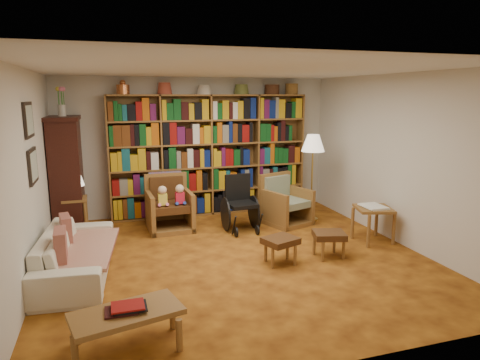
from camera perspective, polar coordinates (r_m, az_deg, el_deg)
name	(u,v)px	position (r m, az deg, el deg)	size (l,w,h in m)	color
floor	(237,258)	(5.94, -0.38, -10.33)	(5.00, 5.00, 0.00)	#B86C1C
ceiling	(237,70)	(5.54, -0.41, 14.50)	(5.00, 5.00, 0.00)	silver
wall_back	(198,146)	(8.01, -5.65, 4.48)	(5.00, 5.00, 0.00)	silver
wall_front	(333,220)	(3.35, 12.24, -5.24)	(5.00, 5.00, 0.00)	silver
wall_left	(28,179)	(5.44, -26.46, 0.15)	(5.00, 5.00, 0.00)	silver
wall_right	(398,159)	(6.76, 20.33, 2.59)	(5.00, 5.00, 0.00)	silver
bookshelf	(210,151)	(7.89, -3.96, 3.83)	(3.60, 0.30, 2.42)	brown
curio_cabinet	(67,173)	(7.42, -22.08, 0.85)	(0.50, 0.95, 2.40)	#38140F
framed_pictures	(31,143)	(5.68, -26.12, 4.43)	(0.03, 0.52, 0.97)	black
sofa	(76,253)	(5.69, -20.99, -9.11)	(0.75, 1.92, 0.56)	beige
sofa_throw	(81,251)	(5.68, -20.49, -8.90)	(0.79, 1.48, 0.04)	beige
cushion_left	(66,232)	(5.98, -22.16, -6.50)	(0.12, 0.37, 0.37)	maroon
cushion_right	(61,251)	(5.31, -22.75, -8.73)	(0.12, 0.39, 0.39)	maroon
side_table_lamp	(75,208)	(7.25, -21.11, -3.54)	(0.39, 0.39, 0.60)	brown
table_lamp	(73,179)	(7.15, -21.38, 0.18)	(0.34, 0.34, 0.46)	#B38F39
armchair_leather	(169,206)	(7.22, -9.46, -3.47)	(0.74, 0.79, 0.91)	brown
armchair_sage	(284,204)	(7.47, 5.95, -3.24)	(0.91, 0.91, 0.85)	brown
wheelchair	(240,205)	(7.03, 0.00, -3.35)	(0.52, 0.73, 0.91)	black
floor_lamp	(313,147)	(7.52, 9.71, 4.41)	(0.40, 0.40, 1.52)	#B38F39
side_table_papers	(373,213)	(6.74, 17.37, -4.21)	(0.62, 0.62, 0.57)	brown
footstool_a	(280,242)	(5.68, 5.41, -8.29)	(0.51, 0.48, 0.35)	#442612
footstool_b	(329,237)	(6.00, 11.80, -7.40)	(0.50, 0.45, 0.36)	#442612
coffee_table	(127,316)	(4.02, -14.87, -17.07)	(1.02, 0.67, 0.40)	brown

